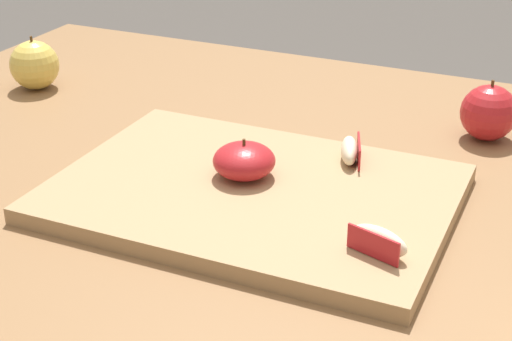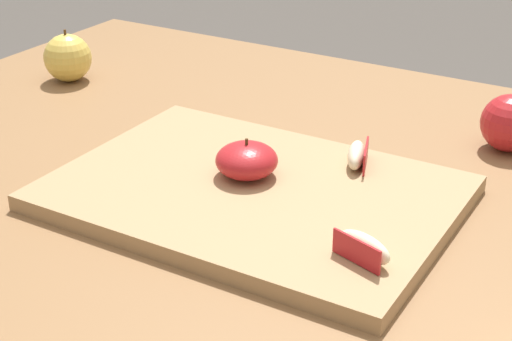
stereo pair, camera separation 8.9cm
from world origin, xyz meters
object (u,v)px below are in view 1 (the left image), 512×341
apple_wedge_right (379,241)px  whole_apple_crimson (489,113)px  apple_wedge_front (350,150)px  apple_half_skin_up (244,161)px  whole_apple_golden (35,65)px  cutting_board (256,194)px

apple_wedge_right → whole_apple_crimson: (0.04, 0.37, 0.00)m
apple_wedge_front → apple_wedge_right: bearing=-64.4°
apple_half_skin_up → whole_apple_crimson: 0.36m
whole_apple_crimson → whole_apple_golden: 0.68m
cutting_board → whole_apple_golden: 0.51m
cutting_board → whole_apple_crimson: whole_apple_crimson is taller
cutting_board → apple_wedge_front: bearing=55.0°
apple_half_skin_up → whole_apple_golden: whole_apple_golden is taller
apple_half_skin_up → whole_apple_crimson: bearing=49.5°
whole_apple_golden → cutting_board: bearing=-23.5°
apple_half_skin_up → whole_apple_crimson: (0.23, 0.27, -0.00)m
cutting_board → whole_apple_golden: bearing=156.5°
apple_wedge_right → apple_wedge_front: size_ratio=1.00×
apple_wedge_right → whole_apple_crimson: size_ratio=0.78×
whole_apple_crimson → whole_apple_golden: (-0.67, -0.09, 0.00)m
whole_apple_golden → apple_wedge_right: bearing=-24.1°
apple_half_skin_up → apple_wedge_front: (0.10, 0.09, -0.01)m
cutting_board → whole_apple_crimson: 0.36m
cutting_board → apple_wedge_right: (0.17, -0.08, 0.02)m
apple_half_skin_up → apple_wedge_front: size_ratio=1.12×
apple_half_skin_up → whole_apple_crimson: whole_apple_crimson is taller
apple_wedge_front → whole_apple_golden: (-0.54, 0.09, 0.00)m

